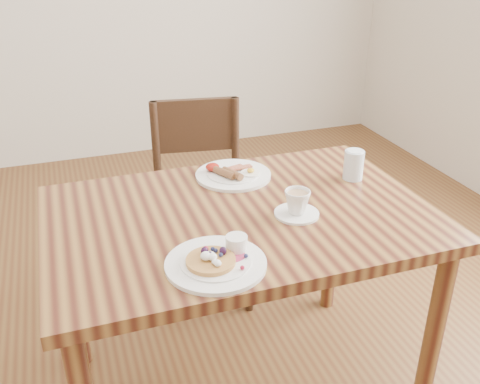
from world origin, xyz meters
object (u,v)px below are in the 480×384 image
Objects in this scene: pancake_plate at (217,260)px; teacup_saucer at (297,204)px; water_glass at (354,165)px; breakfast_plate at (232,174)px; chair_far at (201,192)px; dining_table at (240,239)px.

teacup_saucer reaches higher than pancake_plate.
water_glass reaches higher than pancake_plate.
breakfast_plate is 1.93× the size of teacup_saucer.
water_glass is (0.41, -0.58, 0.31)m from chair_far.
water_glass is (0.46, 0.10, 0.15)m from dining_table.
dining_table is 0.50m from water_glass.
chair_far is 3.26× the size of pancake_plate.
breakfast_plate is (0.21, 0.52, -0.00)m from pancake_plate.
teacup_saucer reaches higher than breakfast_plate.
dining_table is 0.29m from breakfast_plate.
breakfast_plate is 0.35m from teacup_saucer.
teacup_saucer is (0.11, -0.76, 0.29)m from chair_far.
breakfast_plate is at bearing 158.89° from water_glass.
water_glass is at bearing 12.85° from dining_table.
pancake_plate reaches higher than breakfast_plate.
breakfast_plate is 2.58× the size of water_glass.
pancake_plate reaches higher than dining_table.
dining_table is 11.48× the size of water_glass.
chair_far is at bearing 125.44° from water_glass.
water_glass is (0.30, 0.18, 0.02)m from teacup_saucer.
dining_table is 0.22m from teacup_saucer.
teacup_saucer is at bearing -24.96° from dining_table.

